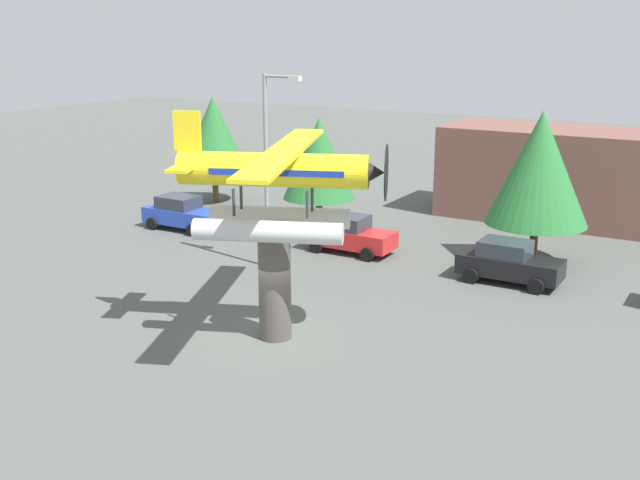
{
  "coord_description": "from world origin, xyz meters",
  "views": [
    {
      "loc": [
        13.71,
        -20.32,
        10.2
      ],
      "look_at": [
        0.0,
        3.0,
        2.74
      ],
      "focal_mm": 43.18,
      "sensor_mm": 36.0,
      "label": 1
    }
  ],
  "objects_px": {
    "floatplane_monument": "(277,185)",
    "streetlight_primary": "(270,159)",
    "tree_center_back": "(539,168)",
    "car_far_black": "(509,262)",
    "tree_east": "(319,159)",
    "display_pedestal": "(275,287)",
    "storefront_building": "(585,177)",
    "car_mid_red": "(349,234)",
    "tree_west": "(213,133)",
    "car_near_blue": "(182,213)"
  },
  "relations": [
    {
      "from": "streetlight_primary",
      "to": "storefront_building",
      "type": "relative_size",
      "value": 0.55
    },
    {
      "from": "display_pedestal",
      "to": "car_mid_red",
      "type": "distance_m",
      "value": 10.8
    },
    {
      "from": "car_near_blue",
      "to": "streetlight_primary",
      "type": "height_order",
      "value": "streetlight_primary"
    },
    {
      "from": "display_pedestal",
      "to": "tree_west",
      "type": "bearing_deg",
      "value": 133.22
    },
    {
      "from": "display_pedestal",
      "to": "tree_east",
      "type": "bearing_deg",
      "value": 114.53
    },
    {
      "from": "display_pedestal",
      "to": "car_near_blue",
      "type": "distance_m",
      "value": 15.78
    },
    {
      "from": "streetlight_primary",
      "to": "tree_east",
      "type": "distance_m",
      "value": 6.62
    },
    {
      "from": "tree_west",
      "to": "tree_center_back",
      "type": "bearing_deg",
      "value": -8.02
    },
    {
      "from": "car_mid_red",
      "to": "tree_west",
      "type": "bearing_deg",
      "value": 155.78
    },
    {
      "from": "car_far_black",
      "to": "display_pedestal",
      "type": "bearing_deg",
      "value": -117.33
    },
    {
      "from": "floatplane_monument",
      "to": "streetlight_primary",
      "type": "xyz_separation_m",
      "value": [
        -4.71,
        6.52,
        -0.48
      ]
    },
    {
      "from": "car_mid_red",
      "to": "tree_east",
      "type": "bearing_deg",
      "value": 140.79
    },
    {
      "from": "display_pedestal",
      "to": "tree_east",
      "type": "height_order",
      "value": "tree_east"
    },
    {
      "from": "car_mid_red",
      "to": "streetlight_primary",
      "type": "distance_m",
      "value": 5.8
    },
    {
      "from": "car_mid_red",
      "to": "storefront_building",
      "type": "xyz_separation_m",
      "value": [
        8.15,
        11.6,
        1.61
      ]
    },
    {
      "from": "car_far_black",
      "to": "tree_center_back",
      "type": "relative_size",
      "value": 0.62
    },
    {
      "from": "display_pedestal",
      "to": "floatplane_monument",
      "type": "height_order",
      "value": "floatplane_monument"
    },
    {
      "from": "car_near_blue",
      "to": "tree_center_back",
      "type": "relative_size",
      "value": 0.62
    },
    {
      "from": "streetlight_primary",
      "to": "tree_center_back",
      "type": "xyz_separation_m",
      "value": [
        9.77,
        6.46,
        -0.52
      ]
    },
    {
      "from": "floatplane_monument",
      "to": "streetlight_primary",
      "type": "bearing_deg",
      "value": 103.45
    },
    {
      "from": "display_pedestal",
      "to": "storefront_building",
      "type": "relative_size",
      "value": 0.24
    },
    {
      "from": "floatplane_monument",
      "to": "streetlight_primary",
      "type": "distance_m",
      "value": 8.06
    },
    {
      "from": "floatplane_monument",
      "to": "tree_center_back",
      "type": "xyz_separation_m",
      "value": [
        5.07,
        12.98,
        -1.0
      ]
    },
    {
      "from": "floatplane_monument",
      "to": "streetlight_primary",
      "type": "relative_size",
      "value": 1.2
    },
    {
      "from": "car_near_blue",
      "to": "tree_west",
      "type": "bearing_deg",
      "value": 112.56
    },
    {
      "from": "car_mid_red",
      "to": "tree_west",
      "type": "distance_m",
      "value": 13.73
    },
    {
      "from": "floatplane_monument",
      "to": "tree_east",
      "type": "xyz_separation_m",
      "value": [
        -6.04,
        12.93,
        -1.5
      ]
    },
    {
      "from": "floatplane_monument",
      "to": "car_far_black",
      "type": "height_order",
      "value": "floatplane_monument"
    },
    {
      "from": "display_pedestal",
      "to": "car_near_blue",
      "type": "xyz_separation_m",
      "value": [
        -12.37,
        9.75,
        -0.94
      ]
    },
    {
      "from": "tree_west",
      "to": "tree_east",
      "type": "height_order",
      "value": "tree_west"
    },
    {
      "from": "tree_west",
      "to": "tree_center_back",
      "type": "height_order",
      "value": "tree_center_back"
    },
    {
      "from": "tree_west",
      "to": "car_mid_red",
      "type": "bearing_deg",
      "value": -24.22
    },
    {
      "from": "floatplane_monument",
      "to": "car_far_black",
      "type": "xyz_separation_m",
      "value": [
        4.94,
        9.74,
        -4.44
      ]
    },
    {
      "from": "display_pedestal",
      "to": "tree_center_back",
      "type": "xyz_separation_m",
      "value": [
        5.19,
        13.03,
        2.5
      ]
    },
    {
      "from": "car_mid_red",
      "to": "tree_west",
      "type": "relative_size",
      "value": 0.66
    },
    {
      "from": "streetlight_primary",
      "to": "tree_center_back",
      "type": "bearing_deg",
      "value": 33.46
    },
    {
      "from": "display_pedestal",
      "to": "tree_west",
      "type": "relative_size",
      "value": 0.57
    },
    {
      "from": "tree_west",
      "to": "tree_east",
      "type": "distance_m",
      "value": 9.44
    },
    {
      "from": "floatplane_monument",
      "to": "car_mid_red",
      "type": "height_order",
      "value": "floatplane_monument"
    },
    {
      "from": "storefront_building",
      "to": "tree_center_back",
      "type": "bearing_deg",
      "value": -91.32
    },
    {
      "from": "floatplane_monument",
      "to": "tree_west",
      "type": "height_order",
      "value": "floatplane_monument"
    },
    {
      "from": "display_pedestal",
      "to": "tree_center_back",
      "type": "distance_m",
      "value": 14.24
    },
    {
      "from": "car_far_black",
      "to": "tree_center_back",
      "type": "xyz_separation_m",
      "value": [
        0.13,
        3.24,
        3.44
      ]
    },
    {
      "from": "display_pedestal",
      "to": "car_near_blue",
      "type": "bearing_deg",
      "value": 141.75
    },
    {
      "from": "car_far_black",
      "to": "streetlight_primary",
      "type": "distance_m",
      "value": 10.91
    },
    {
      "from": "car_far_black",
      "to": "tree_center_back",
      "type": "height_order",
      "value": "tree_center_back"
    },
    {
      "from": "car_near_blue",
      "to": "car_mid_red",
      "type": "height_order",
      "value": "same"
    },
    {
      "from": "display_pedestal",
      "to": "car_mid_red",
      "type": "bearing_deg",
      "value": 104.86
    },
    {
      "from": "streetlight_primary",
      "to": "storefront_building",
      "type": "bearing_deg",
      "value": 57.11
    },
    {
      "from": "car_mid_red",
      "to": "car_far_black",
      "type": "distance_m",
      "value": 7.84
    }
  ]
}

